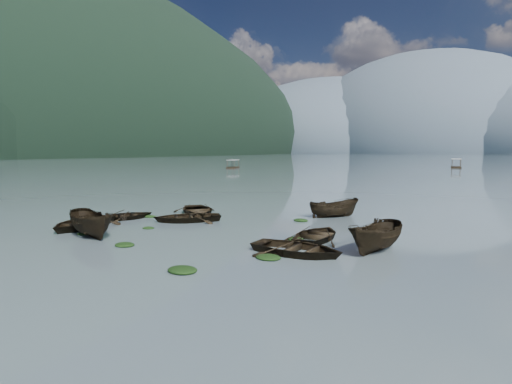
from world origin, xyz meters
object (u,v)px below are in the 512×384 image
at_px(rowboat_0, 82,228).
at_px(pontoon_left, 233,168).
at_px(pontoon_centre, 456,168).
at_px(rowboat_3, 317,239).

height_order(rowboat_0, pontoon_left, pontoon_left).
bearing_deg(rowboat_0, pontoon_centre, 69.87).
bearing_deg(rowboat_3, pontoon_centre, -90.68).
height_order(rowboat_3, pontoon_left, pontoon_left).
distance_m(pontoon_left, pontoon_centre, 66.50).
xyz_separation_m(rowboat_3, pontoon_centre, (5.42, 111.69, 0.00)).
relative_size(rowboat_0, pontoon_centre, 0.76).
height_order(rowboat_3, pontoon_centre, pontoon_centre).
bearing_deg(rowboat_0, rowboat_3, 4.27).
xyz_separation_m(rowboat_0, rowboat_3, (14.86, 3.83, 0.00)).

